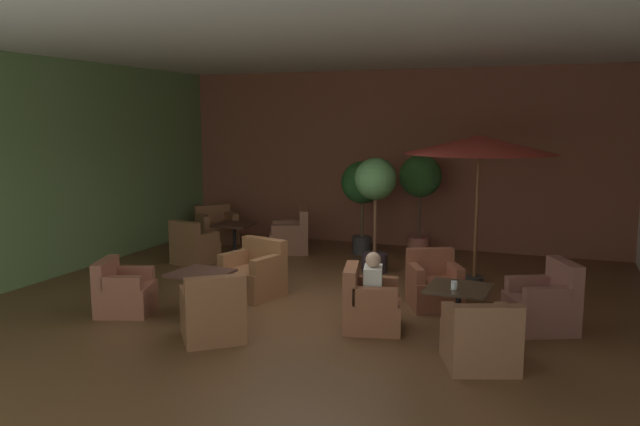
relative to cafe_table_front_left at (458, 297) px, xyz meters
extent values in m
cube|color=brown|center=(-2.24, 0.27, -0.50)|extent=(9.89, 10.18, 0.02)
cube|color=brown|center=(-2.24, 5.32, 1.43)|extent=(9.89, 0.08, 3.83)
cube|color=#6A8E53|center=(-7.14, 0.27, 1.43)|extent=(0.08, 10.18, 3.83)
cube|color=silver|center=(-2.24, 0.27, 3.38)|extent=(9.89, 10.18, 0.06)
cylinder|color=black|center=(0.00, 0.00, -0.47)|extent=(0.40, 0.40, 0.02)
cylinder|color=black|center=(0.00, 0.00, -0.20)|extent=(0.07, 0.07, 0.58)
cube|color=#3F2F21|center=(0.00, 0.00, 0.11)|extent=(0.82, 0.82, 0.03)
cube|color=brown|center=(0.40, -1.04, -0.27)|extent=(0.98, 0.98, 0.43)
cube|color=brown|center=(0.51, -1.32, 0.13)|extent=(0.77, 0.43, 0.36)
cube|color=brown|center=(0.10, -1.11, 0.06)|extent=(0.35, 0.61, 0.22)
cube|color=brown|center=(0.67, -0.89, 0.06)|extent=(0.35, 0.61, 0.22)
cube|color=brown|center=(1.00, 0.49, -0.26)|extent=(1.04, 1.02, 0.45)
cube|color=brown|center=(1.28, 0.63, 0.21)|extent=(0.48, 0.74, 0.48)
cube|color=brown|center=(1.09, 0.21, 0.07)|extent=(0.62, 0.41, 0.20)
cube|color=brown|center=(0.83, 0.74, 0.07)|extent=(0.62, 0.41, 0.20)
cube|color=brown|center=(-0.50, 1.00, -0.27)|extent=(0.96, 0.97, 0.44)
cube|color=brown|center=(-0.62, 1.25, 0.15)|extent=(0.71, 0.46, 0.40)
cube|color=brown|center=(-0.22, 1.09, 0.05)|extent=(0.37, 0.56, 0.21)
cube|color=brown|center=(-0.74, 0.83, 0.05)|extent=(0.37, 0.56, 0.21)
cube|color=brown|center=(-1.08, -0.27, -0.28)|extent=(0.90, 0.89, 0.41)
cube|color=brown|center=(-1.36, -0.34, 0.14)|extent=(0.33, 0.75, 0.44)
cube|color=brown|center=(-1.11, 0.03, 0.04)|extent=(0.60, 0.28, 0.23)
cube|color=brown|center=(-0.97, -0.54, 0.04)|extent=(0.60, 0.28, 0.23)
cylinder|color=black|center=(-3.57, -0.51, -0.47)|extent=(0.43, 0.43, 0.02)
cylinder|color=black|center=(-3.57, -0.51, -0.20)|extent=(0.07, 0.07, 0.58)
cube|color=#472B21|center=(-3.57, -0.51, 0.11)|extent=(0.83, 0.83, 0.03)
cube|color=brown|center=(-3.29, 0.54, -0.26)|extent=(0.99, 0.98, 0.45)
cube|color=brown|center=(-3.22, 0.84, 0.18)|extent=(0.83, 0.38, 0.43)
cube|color=brown|center=(-2.98, 0.41, 0.08)|extent=(0.29, 0.64, 0.23)
cube|color=brown|center=(-3.63, 0.58, 0.08)|extent=(0.29, 0.64, 0.23)
cube|color=brown|center=(-4.59, -0.88, -0.28)|extent=(0.93, 0.93, 0.42)
cube|color=brown|center=(-4.86, -0.98, 0.12)|extent=(0.40, 0.74, 0.36)
cube|color=brown|center=(-4.65, -0.59, 0.03)|extent=(0.58, 0.32, 0.20)
cube|color=brown|center=(-4.45, -1.15, 0.03)|extent=(0.58, 0.32, 0.20)
cube|color=brown|center=(-2.88, -1.35, -0.27)|extent=(1.07, 1.07, 0.44)
cube|color=brown|center=(-2.69, -1.59, 0.17)|extent=(0.68, 0.60, 0.44)
cube|color=brown|center=(-3.14, -1.51, 0.06)|extent=(0.49, 0.55, 0.21)
cube|color=brown|center=(-2.67, -1.13, 0.06)|extent=(0.49, 0.55, 0.21)
cylinder|color=black|center=(-5.14, 3.31, -0.47)|extent=(0.39, 0.39, 0.02)
cylinder|color=black|center=(-5.14, 3.31, -0.20)|extent=(0.07, 0.07, 0.58)
cube|color=#45291F|center=(-5.14, 3.31, 0.11)|extent=(0.81, 0.81, 0.03)
cube|color=brown|center=(-5.38, 2.20, -0.29)|extent=(0.84, 0.85, 0.40)
cube|color=brown|center=(-5.44, 1.92, 0.14)|extent=(0.72, 0.30, 0.45)
cube|color=brown|center=(-5.65, 2.29, 0.02)|extent=(0.26, 0.57, 0.21)
cube|color=brown|center=(-5.10, 2.17, 0.02)|extent=(0.26, 0.57, 0.21)
cube|color=brown|center=(-4.08, 3.76, -0.26)|extent=(1.04, 1.04, 0.45)
cube|color=brown|center=(-3.80, 3.88, 0.20)|extent=(0.47, 0.80, 0.48)
cube|color=brown|center=(-4.00, 3.44, 0.05)|extent=(0.62, 0.37, 0.19)
cube|color=brown|center=(-4.25, 4.04, 0.05)|extent=(0.62, 0.37, 0.19)
cube|color=#8E5B3B|center=(-6.00, 4.06, -0.27)|extent=(1.11, 1.11, 0.44)
cube|color=#8E5B3B|center=(-6.23, 4.26, 0.15)|extent=(0.65, 0.72, 0.40)
cube|color=#8E5B3B|center=(-5.75, 4.28, 0.07)|extent=(0.55, 0.50, 0.24)
cube|color=#8E5B3B|center=(-6.19, 3.78, 0.07)|extent=(0.55, 0.50, 0.24)
cylinder|color=#2D2D2D|center=(-0.14, 2.76, -0.45)|extent=(0.32, 0.32, 0.08)
cylinder|color=brown|center=(-0.14, 2.76, 0.74)|extent=(0.06, 0.06, 2.46)
cone|color=#C03F35|center=(-0.14, 2.76, 1.87)|extent=(2.56, 2.56, 0.31)
cylinder|color=#333231|center=(-2.61, 4.17, -0.30)|extent=(0.39, 0.39, 0.37)
cylinder|color=brown|center=(-2.61, 4.17, 0.26)|extent=(0.06, 0.06, 0.76)
sphere|color=#255826|center=(-2.61, 4.17, 1.01)|extent=(0.87, 0.87, 0.87)
cylinder|color=#AD5F4E|center=(-1.47, 4.43, -0.29)|extent=(0.46, 0.46, 0.39)
cylinder|color=brown|center=(-1.47, 4.43, 0.34)|extent=(0.06, 0.06, 0.89)
sphere|color=#2E6028|center=(-1.47, 4.43, 1.15)|extent=(0.86, 0.86, 0.86)
cylinder|color=#392E35|center=(-1.93, 2.76, -0.31)|extent=(0.47, 0.47, 0.34)
cylinder|color=brown|center=(-1.93, 2.76, 0.38)|extent=(0.06, 0.06, 1.05)
sphere|color=#4B7E43|center=(-1.93, 2.76, 1.23)|extent=(0.76, 0.76, 0.76)
cube|color=silver|center=(-1.08, -0.27, 0.14)|extent=(0.32, 0.43, 0.44)
sphere|color=tan|center=(-1.08, -0.27, 0.46)|extent=(0.20, 0.20, 0.20)
cylinder|color=white|center=(-0.04, -0.13, 0.18)|extent=(0.08, 0.08, 0.11)
camera|label=1|loc=(1.13, -7.93, 2.28)|focal=34.76mm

